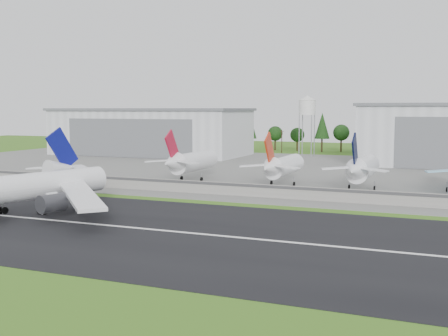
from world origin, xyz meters
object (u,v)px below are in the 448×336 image
at_px(parked_jet_red_a, 189,162).
at_px(parked_jet_navy, 361,169).
at_px(parked_jet_red_b, 281,166).
at_px(main_airliner, 14,195).

xyz_separation_m(parked_jet_red_a, parked_jet_navy, (53.15, -0.00, -0.02)).
distance_m(parked_jet_red_b, parked_jet_navy, 23.09).
bearing_deg(parked_jet_red_b, parked_jet_red_a, 179.94).
bearing_deg(main_airliner, parked_jet_navy, -116.13).
height_order(main_airliner, parked_jet_red_b, main_airliner).
bearing_deg(parked_jet_red_b, parked_jet_navy, 0.07).
height_order(parked_jet_red_b, parked_jet_navy, parked_jet_navy).
bearing_deg(parked_jet_red_a, main_airliner, -97.10).
height_order(main_airliner, parked_jet_navy, main_airliner).
bearing_deg(parked_jet_red_a, parked_jet_navy, -0.00).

